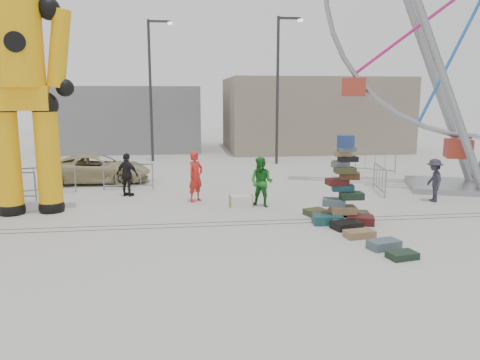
{
  "coord_description": "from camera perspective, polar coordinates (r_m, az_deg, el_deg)",
  "views": [
    {
      "loc": [
        -2.45,
        -12.7,
        3.79
      ],
      "look_at": [
        -0.53,
        1.98,
        1.11
      ],
      "focal_mm": 35.0,
      "sensor_mm": 36.0,
      "label": 1
    }
  ],
  "objects": [
    {
      "name": "building_left",
      "position": [
        34.92,
        -13.41,
        7.35
      ],
      "size": [
        10.0,
        8.0,
        4.4
      ],
      "primitive_type": "cube",
      "color": "gray",
      "rests_on": "ground"
    },
    {
      "name": "barricade_dummy_c",
      "position": [
        19.57,
        -13.48,
        0.42
      ],
      "size": [
        2.0,
        0.32,
        1.1
      ],
      "primitive_type": null,
      "rotation": [
        0.0,
        0.0,
        -0.11
      ],
      "color": "gray",
      "rests_on": "ground"
    },
    {
      "name": "parked_suv",
      "position": [
        21.46,
        -16.97,
        1.31
      ],
      "size": [
        4.66,
        2.41,
        1.25
      ],
      "primitive_type": "imported",
      "rotation": [
        0.0,
        0.0,
        1.5
      ],
      "color": "tan",
      "rests_on": "ground"
    },
    {
      "name": "building_right",
      "position": [
        34.06,
        8.73,
        7.94
      ],
      "size": [
        12.0,
        8.0,
        5.0
      ],
      "primitive_type": "cube",
      "color": "gray",
      "rests_on": "ground"
    },
    {
      "name": "barricade_wheel_back",
      "position": [
        24.15,
        16.13,
        2.12
      ],
      "size": [
        1.58,
        1.38,
        1.1
      ],
      "primitive_type": null,
      "rotation": [
        0.0,
        0.0,
        -0.71
      ],
      "color": "gray",
      "rests_on": "ground"
    },
    {
      "name": "row_case_5",
      "position": [
        11.8,
        19.17,
        -8.65
      ],
      "size": [
        0.75,
        0.56,
        0.17
      ],
      "primitive_type": "cube",
      "rotation": [
        0.0,
        0.0,
        0.19
      ],
      "color": "#1A2F1F",
      "rests_on": "ground"
    },
    {
      "name": "row_case_0",
      "position": [
        15.26,
        9.21,
        -3.89
      ],
      "size": [
        0.81,
        0.74,
        0.2
      ],
      "primitive_type": "cube",
      "rotation": [
        0.0,
        0.0,
        0.34
      ],
      "color": "#3A3F1F",
      "rests_on": "ground"
    },
    {
      "name": "pedestrian_red",
      "position": [
        16.95,
        -5.43,
        0.42
      ],
      "size": [
        0.78,
        0.78,
        1.83
      ],
      "primitive_type": "imported",
      "rotation": [
        0.0,
        0.0,
        0.78
      ],
      "color": "red",
      "rests_on": "ground"
    },
    {
      "name": "pedestrian_grey",
      "position": [
        18.3,
        22.58,
        -0.01
      ],
      "size": [
        0.75,
        1.1,
        1.56
      ],
      "primitive_type": "imported",
      "rotation": [
        0.0,
        0.0,
        -1.75
      ],
      "color": "#262531",
      "rests_on": "ground"
    },
    {
      "name": "steamer_trunk",
      "position": [
        16.24,
        0.14,
        -2.58
      ],
      "size": [
        0.81,
        0.49,
        0.37
      ],
      "primitive_type": "cube",
      "rotation": [
        0.0,
        0.0,
        -0.04
      ],
      "color": "silver",
      "rests_on": "ground"
    },
    {
      "name": "pedestrian_black",
      "position": [
        18.29,
        -13.57,
        0.63
      ],
      "size": [
        1.03,
        0.86,
        1.65
      ],
      "primitive_type": "imported",
      "rotation": [
        0.0,
        0.0,
        2.58
      ],
      "color": "black",
      "rests_on": "ground"
    },
    {
      "name": "crash_test_dummy",
      "position": [
        16.4,
        -25.06,
        11.0
      ],
      "size": [
        3.24,
        1.42,
        8.11
      ],
      "rotation": [
        0.0,
        0.0,
        0.15
      ],
      "color": "black",
      "rests_on": "ground"
    },
    {
      "name": "barricade_wheel_front",
      "position": [
        19.23,
        16.63,
        0.1
      ],
      "size": [
        0.49,
        1.98,
        1.1
      ],
      "primitive_type": null,
      "rotation": [
        0.0,
        0.0,
        1.37
      ],
      "color": "gray",
      "rests_on": "ground"
    },
    {
      "name": "barricade_dummy_b",
      "position": [
        19.74,
        -22.35,
        0.01
      ],
      "size": [
        1.95,
        0.66,
        1.1
      ],
      "primitive_type": null,
      "rotation": [
        0.0,
        0.0,
        0.28
      ],
      "color": "gray",
      "rests_on": "ground"
    },
    {
      "name": "ground",
      "position": [
        13.48,
        3.34,
        -6.11
      ],
      "size": [
        90.0,
        90.0,
        0.0
      ],
      "primitive_type": "plane",
      "color": "#9E9E99",
      "rests_on": "ground"
    },
    {
      "name": "row_case_4",
      "position": [
        12.36,
        17.14,
        -7.52
      ],
      "size": [
        0.88,
        0.64,
        0.23
      ],
      "primitive_type": "cube",
      "rotation": [
        0.0,
        0.0,
        0.25
      ],
      "color": "#495F69",
      "rests_on": "ground"
    },
    {
      "name": "track_line_far",
      "position": [
        14.42,
        2.59,
        -4.99
      ],
      "size": [
        40.0,
        0.04,
        0.01
      ],
      "primitive_type": "cube",
      "color": "#47443F",
      "rests_on": "ground"
    },
    {
      "name": "track_line_near",
      "position": [
        14.04,
        2.88,
        -5.41
      ],
      "size": [
        40.0,
        0.04,
        0.01
      ],
      "primitive_type": "cube",
      "color": "#47443F",
      "rests_on": "ground"
    },
    {
      "name": "lamp_post_left",
      "position": [
        27.75,
        -10.69,
        11.49
      ],
      "size": [
        1.41,
        0.25,
        8.0
      ],
      "color": "#2D2D30",
      "rests_on": "ground"
    },
    {
      "name": "barricade_dummy_a",
      "position": [
        18.96,
        -26.46,
        -0.69
      ],
      "size": [
        2.0,
        0.34,
        1.1
      ],
      "primitive_type": null,
      "rotation": [
        0.0,
        0.0,
        -0.12
      ],
      "color": "gray",
      "rests_on": "ground"
    },
    {
      "name": "row_case_2",
      "position": [
        13.88,
        12.87,
        -5.39
      ],
      "size": [
        0.94,
        0.75,
        0.22
      ],
      "primitive_type": "cube",
      "rotation": [
        0.0,
        0.0,
        0.26
      ],
      "color": "black",
      "rests_on": "ground"
    },
    {
      "name": "row_case_3",
      "position": [
        13.16,
        14.35,
        -6.38
      ],
      "size": [
        0.86,
        0.56,
        0.2
      ],
      "primitive_type": "cube",
      "rotation": [
        0.0,
        0.0,
        0.15
      ],
      "color": "#906D49",
      "rests_on": "ground"
    },
    {
      "name": "row_case_1",
      "position": [
        14.38,
        10.79,
        -4.87
      ],
      "size": [
        0.71,
        0.66,
        0.18
      ],
      "primitive_type": "cube",
      "rotation": [
        0.0,
        0.0,
        0.15
      ],
      "color": "#5C5E64",
      "rests_on": "ground"
    },
    {
      "name": "suitcase_tower",
      "position": [
        14.44,
        12.42,
        -2.19
      ],
      "size": [
        1.94,
        1.64,
        2.65
      ],
      "rotation": [
        0.0,
        0.0,
        -0.16
      ],
      "color": "#1A4A4E",
      "rests_on": "ground"
    },
    {
      "name": "lamp_post_right",
      "position": [
        26.3,
        4.81,
        11.71
      ],
      "size": [
        1.41,
        0.25,
        8.0
      ],
      "color": "#2D2D30",
      "rests_on": "ground"
    },
    {
      "name": "pedestrian_green",
      "position": [
        16.07,
        2.63,
        -0.27
      ],
      "size": [
        1.06,
        1.01,
        1.73
      ],
      "primitive_type": "imported",
      "rotation": [
        0.0,
        0.0,
        -0.59
      ],
      "color": "#1B6F1F",
      "rests_on": "ground"
    }
  ]
}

